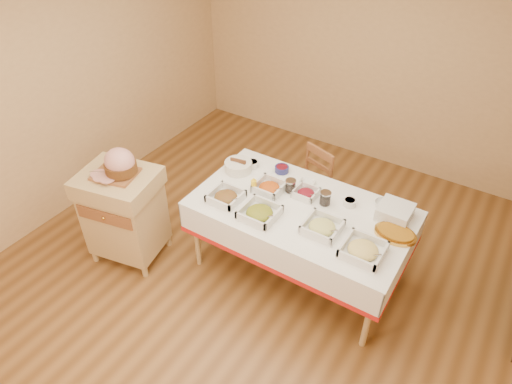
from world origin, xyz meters
TOP-DOWN VIEW (x-y plane):
  - room_shell at (0.00, 0.00)m, footprint 5.00×5.00m
  - dining_table at (0.30, 0.30)m, footprint 1.82×1.02m
  - butcher_cart at (-1.16, -0.35)m, footprint 0.75×0.66m
  - dining_chair at (0.05, 0.95)m, footprint 0.48×0.47m
  - ham_on_board at (-1.12, -0.32)m, footprint 0.38×0.36m
  - serving_dish_a at (-0.29, 0.04)m, footprint 0.27×0.26m
  - serving_dish_b at (0.06, 0.02)m, footprint 0.29×0.29m
  - serving_dish_c at (0.57, 0.14)m, footprint 0.28×0.28m
  - serving_dish_d at (0.93, 0.07)m, footprint 0.30×0.30m
  - serving_dish_e at (-0.05, 0.35)m, footprint 0.25×0.24m
  - serving_dish_f at (0.25, 0.46)m, footprint 0.20×0.20m
  - small_bowl_left at (-0.37, 0.58)m, footprint 0.12×0.12m
  - small_bowl_mid at (-0.10, 0.66)m, footprint 0.13×0.13m
  - small_bowl_right at (0.62, 0.55)m, footprint 0.11×0.11m
  - bowl_white_imported at (0.19, 0.60)m, footprint 0.17×0.17m
  - bowl_small_imported at (0.86, 0.68)m, footprint 0.17×0.17m
  - preserve_jar_left at (0.11, 0.44)m, footprint 0.09×0.09m
  - preserve_jar_right at (0.44, 0.45)m, footprint 0.10×0.10m
  - mustard_bottle at (-0.15, 0.26)m, footprint 0.05×0.05m
  - bread_basket at (-0.45, 0.46)m, footprint 0.25×0.25m
  - plate_stack at (0.99, 0.59)m, footprint 0.26×0.26m
  - brass_platter at (1.07, 0.39)m, footprint 0.33×0.24m

SIDE VIEW (x-z plane):
  - dining_chair at x=0.05m, z-range 0.01..0.86m
  - butcher_cart at x=-1.16m, z-range 0.06..0.99m
  - dining_table at x=0.30m, z-range 0.22..0.98m
  - bowl_white_imported at x=0.19m, z-range 0.76..0.79m
  - brass_platter at x=1.07m, z-range 0.76..0.80m
  - bowl_small_imported at x=0.86m, z-range 0.76..0.80m
  - serving_dish_f at x=0.25m, z-range 0.74..0.84m
  - small_bowl_right at x=0.62m, z-range 0.76..0.82m
  - small_bowl_mid at x=-0.10m, z-range 0.76..0.82m
  - small_bowl_left at x=-0.37m, z-range 0.76..0.82m
  - serving_dish_c at x=0.57m, z-range 0.74..0.85m
  - serving_dish_e at x=-0.05m, z-range 0.74..0.85m
  - serving_dish_a at x=-0.29m, z-range 0.74..0.85m
  - serving_dish_d at x=0.93m, z-range 0.74..0.85m
  - serving_dish_b at x=0.06m, z-range 0.74..0.86m
  - bread_basket at x=-0.45m, z-range 0.75..0.86m
  - preserve_jar_left at x=0.11m, z-range 0.75..0.87m
  - preserve_jar_right at x=0.44m, z-range 0.75..0.88m
  - plate_stack at x=0.99m, z-range 0.76..0.87m
  - mustard_bottle at x=-0.15m, z-range 0.75..0.91m
  - ham_on_board at x=-1.12m, z-range 0.91..1.16m
  - room_shell at x=0.00m, z-range -1.20..3.80m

